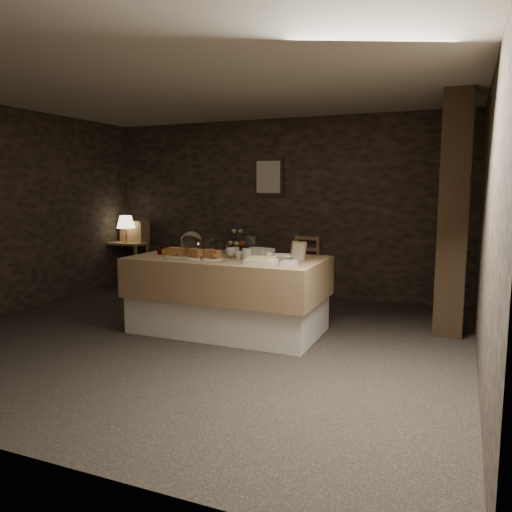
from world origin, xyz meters
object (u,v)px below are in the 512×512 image
at_px(wine_rack, 135,231).
at_px(console_table, 126,250).
at_px(chair, 302,270).
at_px(timber_column, 453,215).
at_px(buffet_table, 228,289).
at_px(table_lamp, 126,222).
at_px(fruit_stand, 237,243).

bearing_deg(wine_rack, console_table, -105.52).
relative_size(chair, timber_column, 0.27).
bearing_deg(timber_column, wine_rack, 167.11).
bearing_deg(buffet_table, timber_column, 19.44).
bearing_deg(buffet_table, table_lamp, 147.34).
relative_size(table_lamp, timber_column, 0.17).
distance_m(wine_rack, fruit_stand, 3.10).
distance_m(buffet_table, table_lamp, 3.19).
height_order(wine_rack, fruit_stand, fruit_stand).
bearing_deg(buffet_table, fruit_stand, 93.77).
bearing_deg(chair, wine_rack, -166.25).
bearing_deg(fruit_stand, wine_rack, 148.04).
relative_size(buffet_table, wine_rack, 5.02).
xyz_separation_m(buffet_table, fruit_stand, (-0.02, 0.29, 0.48)).
xyz_separation_m(chair, fruit_stand, (-0.25, -1.71, 0.56)).
bearing_deg(table_lamp, wine_rack, 90.00).
relative_size(buffet_table, timber_column, 0.81).
distance_m(buffet_table, wine_rack, 3.30).
distance_m(console_table, wine_rack, 0.35).
height_order(console_table, timber_column, timber_column).
height_order(chair, timber_column, timber_column).
distance_m(table_lamp, timber_column, 5.00).
relative_size(buffet_table, table_lamp, 4.82).
bearing_deg(buffet_table, chair, 83.35).
xyz_separation_m(console_table, wine_rack, (0.05, 0.18, 0.30)).
bearing_deg(wine_rack, chair, 1.38).
bearing_deg(table_lamp, fruit_stand, -28.21).
bearing_deg(fruit_stand, timber_column, 12.66).
bearing_deg(chair, console_table, -162.76).
relative_size(wine_rack, fruit_stand, 1.30).
bearing_deg(fruit_stand, console_table, 151.41).
height_order(buffet_table, fruit_stand, fruit_stand).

